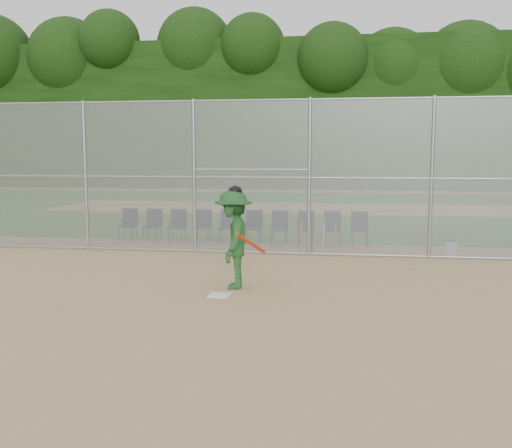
# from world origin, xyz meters

# --- Properties ---
(ground) EXTENTS (100.00, 100.00, 0.00)m
(ground) POSITION_xyz_m (0.00, 0.00, 0.00)
(ground) COLOR tan
(ground) RESTS_ON ground
(grass_strip) EXTENTS (100.00, 100.00, 0.00)m
(grass_strip) POSITION_xyz_m (0.00, 18.00, 0.01)
(grass_strip) COLOR #255F1C
(grass_strip) RESTS_ON ground
(dirt_patch_far) EXTENTS (24.00, 24.00, 0.00)m
(dirt_patch_far) POSITION_xyz_m (0.00, 18.00, 0.01)
(dirt_patch_far) COLOR tan
(dirt_patch_far) RESTS_ON ground
(backstop_fence) EXTENTS (16.09, 0.09, 4.00)m
(backstop_fence) POSITION_xyz_m (0.00, 5.00, 2.07)
(backstop_fence) COLOR gray
(backstop_fence) RESTS_ON ground
(treeline) EXTENTS (81.00, 60.00, 11.00)m
(treeline) POSITION_xyz_m (0.00, 20.00, 5.50)
(treeline) COLOR black
(treeline) RESTS_ON ground
(home_plate) EXTENTS (0.41, 0.41, 0.02)m
(home_plate) POSITION_xyz_m (-0.39, 0.55, 0.01)
(home_plate) COLOR white
(home_plate) RESTS_ON ground
(batter_at_plate) EXTENTS (1.05, 1.39, 2.00)m
(batter_at_plate) POSITION_xyz_m (-0.25, 1.19, 0.97)
(batter_at_plate) COLOR #215224
(batter_at_plate) RESTS_ON ground
(water_cooler) EXTENTS (0.32, 0.32, 0.41)m
(water_cooler) POSITION_xyz_m (4.65, 5.63, 0.21)
(water_cooler) COLOR white
(water_cooler) RESTS_ON ground
(spare_bats) EXTENTS (0.96, 0.37, 0.83)m
(spare_bats) POSITION_xyz_m (1.22, 5.36, 0.41)
(spare_bats) COLOR #D84C14
(spare_bats) RESTS_ON ground
(chair_0) EXTENTS (0.54, 0.52, 0.96)m
(chair_0) POSITION_xyz_m (-4.51, 6.71, 0.48)
(chair_0) COLOR #0E1034
(chair_0) RESTS_ON ground
(chair_1) EXTENTS (0.54, 0.52, 0.96)m
(chair_1) POSITION_xyz_m (-3.75, 6.71, 0.48)
(chair_1) COLOR #0E1034
(chair_1) RESTS_ON ground
(chair_2) EXTENTS (0.54, 0.52, 0.96)m
(chair_2) POSITION_xyz_m (-2.99, 6.71, 0.48)
(chair_2) COLOR #0E1034
(chair_2) RESTS_ON ground
(chair_3) EXTENTS (0.54, 0.52, 0.96)m
(chair_3) POSITION_xyz_m (-2.22, 6.71, 0.48)
(chair_3) COLOR #0E1034
(chair_3) RESTS_ON ground
(chair_4) EXTENTS (0.54, 0.52, 0.96)m
(chair_4) POSITION_xyz_m (-1.46, 6.71, 0.48)
(chair_4) COLOR #0E1034
(chair_4) RESTS_ON ground
(chair_5) EXTENTS (0.54, 0.52, 0.96)m
(chair_5) POSITION_xyz_m (-0.70, 6.71, 0.48)
(chair_5) COLOR #0E1034
(chair_5) RESTS_ON ground
(chair_6) EXTENTS (0.54, 0.52, 0.96)m
(chair_6) POSITION_xyz_m (0.06, 6.71, 0.48)
(chair_6) COLOR #0E1034
(chair_6) RESTS_ON ground
(chair_7) EXTENTS (0.54, 0.52, 0.96)m
(chair_7) POSITION_xyz_m (0.82, 6.71, 0.48)
(chair_7) COLOR #0E1034
(chair_7) RESTS_ON ground
(chair_8) EXTENTS (0.54, 0.52, 0.96)m
(chair_8) POSITION_xyz_m (1.58, 6.71, 0.48)
(chair_8) COLOR #0E1034
(chair_8) RESTS_ON ground
(chair_9) EXTENTS (0.54, 0.52, 0.96)m
(chair_9) POSITION_xyz_m (2.34, 6.71, 0.48)
(chair_9) COLOR #0E1034
(chair_9) RESTS_ON ground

